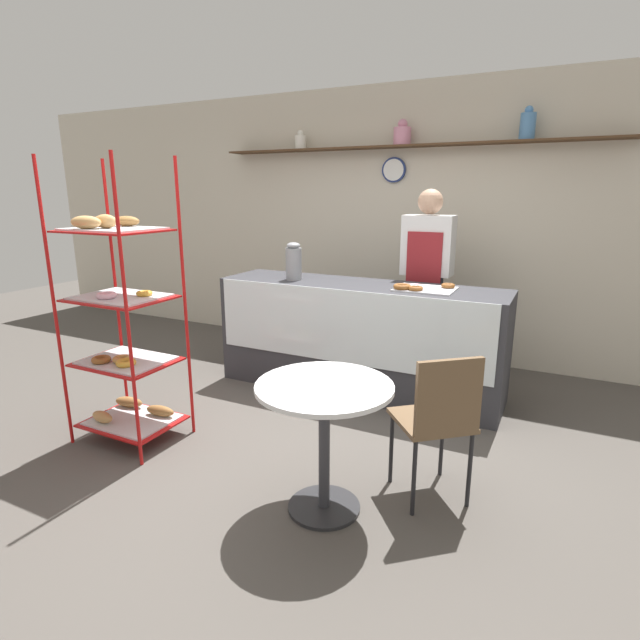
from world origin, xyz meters
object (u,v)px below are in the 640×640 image
object	(u,v)px
cafe_table	(324,416)
donut_tray_counter	(421,288)
pastry_rack	(122,324)
person_worker	(426,279)
coffee_carafe	(294,262)
cafe_chair	(439,414)

from	to	relation	value
cafe_table	donut_tray_counter	xyz separation A→B (m)	(0.05, 1.62, 0.41)
pastry_rack	cafe_table	size ratio (longest dim) A/B	2.62
person_worker	coffee_carafe	world-z (taller)	person_worker
cafe_table	donut_tray_counter	world-z (taller)	donut_tray_counter
coffee_carafe	cafe_chair	bearing A→B (deg)	-38.54
cafe_table	coffee_carafe	xyz separation A→B (m)	(-1.07, 1.59, 0.55)
pastry_rack	person_worker	bearing A→B (deg)	53.44
pastry_rack	person_worker	world-z (taller)	pastry_rack
coffee_carafe	donut_tray_counter	bearing A→B (deg)	1.44
person_worker	pastry_rack	bearing A→B (deg)	-126.56
coffee_carafe	donut_tray_counter	size ratio (longest dim) A/B	0.72
person_worker	donut_tray_counter	world-z (taller)	person_worker
donut_tray_counter	cafe_chair	bearing A→B (deg)	-69.98
person_worker	cafe_table	size ratio (longest dim) A/B	2.35
cafe_table	coffee_carafe	world-z (taller)	coffee_carafe
cafe_table	cafe_chair	world-z (taller)	cafe_chair
person_worker	donut_tray_counter	xyz separation A→B (m)	(0.11, -0.55, 0.02)
person_worker	cafe_table	bearing A→B (deg)	-88.48
cafe_chair	person_worker	bearing A→B (deg)	-112.58
pastry_rack	cafe_chair	bearing A→B (deg)	5.13
cafe_chair	coffee_carafe	xyz separation A→B (m)	(-1.59, 1.27, 0.56)
pastry_rack	cafe_chair	size ratio (longest dim) A/B	2.18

